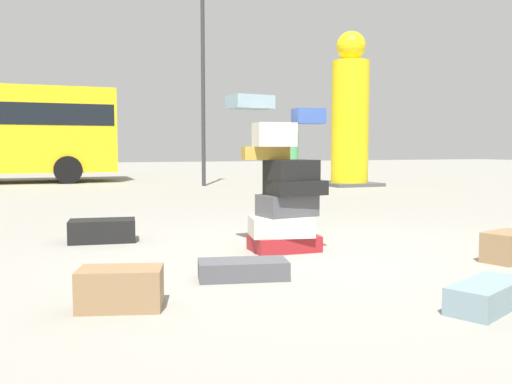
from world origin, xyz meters
The scene contains 11 objects.
ground_plane centered at (0.00, 0.00, 0.00)m, with size 80.00×80.00×0.00m, color gray.
suitcase_tower centered at (-0.09, 0.31, 0.68)m, with size 1.04×0.81×1.75m.
suitcase_charcoal_right_side centered at (-0.94, -0.78, 0.08)m, with size 0.78×0.36×0.16m, color #4C4C51.
suitcase_brown_left_side centered at (1.82, -1.04, 0.15)m, with size 0.55×0.32×0.31m, color olive.
suitcase_slate_behind_tower centered at (0.40, -2.26, 0.10)m, with size 0.75×0.32×0.19m, color gray.
suitcase_black_upright_blue centered at (-1.94, 1.62, 0.14)m, with size 0.79×0.43×0.27m, color black.
suitcase_brown_foreground_far centered at (-2.06, -1.33, 0.15)m, with size 0.59×0.34×0.30m, color olive.
suitcase_teal_white_trunk centered at (0.82, 2.12, 0.13)m, with size 0.53×0.39×0.26m, color #26594C.
person_bearded_onlooker centered at (2.41, 5.59, 1.02)m, with size 0.30×0.30×1.71m.
yellow_dummy_statue centered at (6.09, 9.40, 2.09)m, with size 1.59×1.59×4.68m.
lamp_post centered at (1.84, 10.84, 4.26)m, with size 0.36×0.36×6.60m.
Camera 1 is at (-2.50, -5.25, 1.15)m, focal length 38.14 mm.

